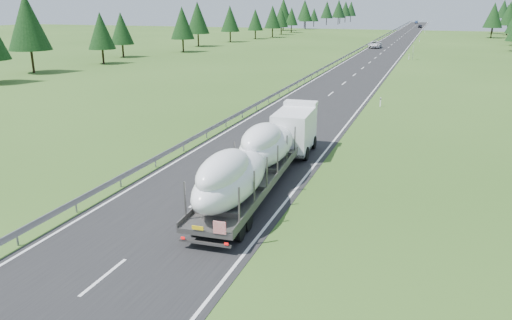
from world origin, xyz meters
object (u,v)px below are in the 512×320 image
(boat_truck, at_px, (261,153))
(distant_van, at_px, (375,44))
(distant_car_blue, at_px, (416,22))
(highway_sign, at_px, (413,50))
(distant_car_dark, at_px, (420,26))

(boat_truck, height_order, distant_van, boat_truck)
(boat_truck, height_order, distant_car_blue, boat_truck)
(distant_van, relative_size, distant_car_blue, 1.35)
(distant_van, height_order, distant_car_blue, distant_van)
(highway_sign, height_order, distant_van, highway_sign)
(boat_truck, height_order, distant_car_dark, boat_truck)
(distant_car_blue, bearing_deg, distant_car_dark, -87.66)
(boat_truck, distance_m, distant_car_dark, 220.87)
(highway_sign, xyz_separation_m, distant_car_blue, (-8.25, 199.10, -1.06))
(distant_car_dark, height_order, distant_car_blue, distant_car_blue)
(highway_sign, xyz_separation_m, boat_truck, (-4.67, -77.13, 0.28))
(boat_truck, xyz_separation_m, distant_car_dark, (0.51, 220.87, -1.35))
(highway_sign, bearing_deg, distant_van, 112.21)
(distant_van, distance_m, distant_car_blue, 174.05)
(distant_car_blue, bearing_deg, highway_sign, -89.52)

